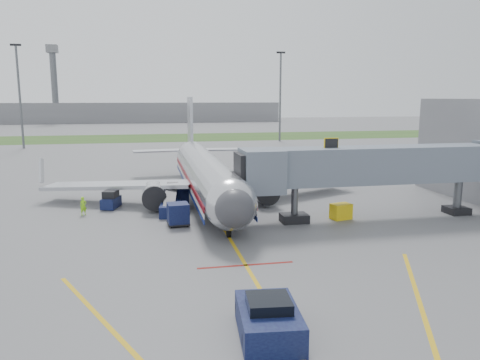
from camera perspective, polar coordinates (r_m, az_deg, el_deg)
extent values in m
plane|color=#565659|center=(32.81, -0.77, -7.96)|extent=(400.00, 400.00, 0.00)
cube|color=#2D4C1E|center=(121.24, -8.65, 5.13)|extent=(300.00, 25.00, 0.01)
cube|color=gold|center=(30.95, -0.08, -9.07)|extent=(0.25, 50.00, 0.01)
cube|color=maroon|center=(29.10, 0.71, -10.34)|extent=(6.00, 0.25, 0.01)
cube|color=gold|center=(22.76, 22.16, -17.19)|extent=(9.52, 20.04, 0.01)
cylinder|color=silver|center=(46.63, -4.17, 0.84)|extent=(3.80, 28.00, 3.80)
sphere|color=silver|center=(33.04, -1.10, -2.97)|extent=(3.80, 3.80, 3.80)
sphere|color=#38383D|center=(31.79, -0.68, -3.49)|extent=(2.74, 2.74, 2.74)
cube|color=black|center=(32.53, -0.98, -2.18)|extent=(2.20, 1.20, 0.55)
cone|color=silver|center=(62.88, -6.07, 3.19)|extent=(3.80, 5.00, 3.80)
cube|color=#B7BAC1|center=(62.04, -6.10, 6.81)|extent=(0.35, 4.20, 7.00)
cube|color=#B7BAC1|center=(46.52, -14.60, -0.61)|extent=(15.10, 8.59, 1.13)
cube|color=#B7BAC1|center=(48.56, 5.84, 0.10)|extent=(15.10, 8.59, 1.13)
cylinder|color=silver|center=(43.58, -10.45, -1.76)|extent=(2.10, 3.60, 2.10)
cylinder|color=silver|center=(44.92, 2.94, -1.25)|extent=(2.10, 3.60, 2.10)
cube|color=maroon|center=(46.96, -1.84, 0.49)|extent=(0.05, 28.00, 0.45)
cube|color=navy|center=(47.12, -1.83, -0.59)|extent=(0.05, 28.00, 0.35)
cylinder|color=black|center=(34.60, -1.38, -6.48)|extent=(0.28, 0.70, 0.70)
cylinder|color=black|center=(47.29, -7.34, -1.86)|extent=(0.50, 1.00, 1.00)
cylinder|color=black|center=(47.91, -1.12, -1.63)|extent=(0.50, 1.00, 1.00)
cube|color=slate|center=(40.67, 16.18, 1.82)|extent=(20.00, 3.00, 3.00)
cube|color=slate|center=(37.22, 2.65, 1.16)|extent=(3.20, 3.60, 3.40)
cube|color=black|center=(36.95, 0.84, 1.11)|extent=(1.60, 3.00, 2.80)
cube|color=yellow|center=(38.77, 11.04, 4.32)|extent=(1.20, 0.15, 1.00)
cylinder|color=#595B60|center=(38.52, 6.66, -2.91)|extent=(0.56, 0.56, 3.10)
cube|color=black|center=(38.81, 6.62, -4.64)|extent=(2.20, 1.60, 0.70)
cylinder|color=#595B60|center=(45.39, 24.99, -1.82)|extent=(0.70, 0.70, 3.10)
cube|color=black|center=(45.65, 24.88, -3.35)|extent=(1.80, 1.80, 0.60)
cylinder|color=#595B60|center=(103.56, -25.25, 9.02)|extent=(0.44, 0.44, 20.00)
cube|color=black|center=(104.05, -25.68, 14.63)|extent=(2.00, 0.40, 0.40)
cylinder|color=#595B60|center=(110.05, 4.92, 9.93)|extent=(0.44, 0.44, 20.00)
cube|color=black|center=(110.51, 5.01, 15.23)|extent=(2.00, 0.40, 0.40)
cube|color=slate|center=(200.82, -12.70, 8.05)|extent=(120.00, 14.00, 8.00)
cylinder|color=#595B60|center=(198.69, -21.67, 10.46)|extent=(2.40, 2.40, 28.00)
cube|color=slate|center=(199.50, -21.95, 14.62)|extent=(4.00, 4.00, 3.00)
cube|color=black|center=(21.02, 3.49, -16.87)|extent=(2.90, 4.35, 1.26)
cube|color=black|center=(20.67, 3.52, -14.89)|extent=(2.00, 2.00, 0.57)
cylinder|color=black|center=(19.67, 1.10, -19.44)|extent=(0.34, 0.94, 0.92)
cylinder|color=black|center=(20.00, 7.31, -19.00)|extent=(0.34, 0.94, 0.92)
cylinder|color=black|center=(22.30, 0.12, -15.69)|extent=(0.34, 0.94, 0.92)
cylinder|color=black|center=(22.59, 5.53, -15.39)|extent=(0.34, 0.94, 0.92)
cube|color=black|center=(45.02, -15.45, -2.66)|extent=(1.85, 2.62, 0.95)
cube|color=black|center=(44.86, -15.50, -1.65)|extent=(1.52, 1.78, 0.66)
cylinder|color=black|center=(44.48, -16.39, -3.24)|extent=(0.33, 0.51, 0.47)
cylinder|color=black|center=(44.14, -15.24, -3.28)|extent=(0.33, 0.51, 0.47)
cylinder|color=black|center=(46.03, -15.62, -2.76)|extent=(0.33, 0.51, 0.47)
cylinder|color=black|center=(45.71, -14.50, -2.79)|extent=(0.33, 0.51, 0.47)
cube|color=black|center=(37.77, -7.56, -4.05)|extent=(1.75, 1.75, 1.63)
cube|color=black|center=(37.97, -7.53, -5.24)|extent=(1.81, 1.81, 0.13)
cylinder|color=black|center=(37.30, -8.35, -5.60)|extent=(0.25, 0.31, 0.29)
cylinder|color=black|center=(37.47, -6.43, -5.49)|extent=(0.25, 0.31, 0.29)
cylinder|color=black|center=(38.51, -8.60, -5.11)|extent=(0.25, 0.31, 0.29)
cylinder|color=black|center=(38.68, -6.74, -5.00)|extent=(0.25, 0.31, 0.29)
cube|color=black|center=(44.94, -7.66, -1.70)|extent=(2.13, 2.13, 1.73)
cube|color=black|center=(45.12, -7.63, -2.77)|extent=(2.19, 2.19, 0.13)
cylinder|color=black|center=(44.30, -8.17, -3.08)|extent=(0.32, 0.37, 0.31)
cylinder|color=black|center=(44.73, -6.54, -2.92)|extent=(0.32, 0.37, 0.31)
cylinder|color=black|center=(45.55, -8.71, -2.73)|extent=(0.32, 0.37, 0.31)
cylinder|color=black|center=(45.96, -7.11, -2.58)|extent=(0.32, 0.37, 0.31)
cube|color=black|center=(43.85, -8.74, -2.11)|extent=(2.08, 2.08, 1.63)
cube|color=black|center=(44.03, -8.71, -3.14)|extent=(2.15, 2.15, 0.13)
cylinder|color=black|center=(43.64, -9.74, -3.34)|extent=(0.32, 0.35, 0.29)
cylinder|color=black|center=(43.27, -8.15, -3.41)|extent=(0.32, 0.35, 0.29)
cylinder|color=black|center=(44.81, -9.25, -2.98)|extent=(0.32, 0.35, 0.29)
cylinder|color=black|center=(44.45, -7.70, -3.04)|extent=(0.32, 0.35, 0.29)
cube|color=black|center=(41.79, -8.49, -3.40)|extent=(2.12, 4.21, 1.01)
cube|color=black|center=(42.10, -8.46, -1.82)|extent=(1.63, 4.61, 1.58)
cylinder|color=black|center=(40.49, -9.45, -4.14)|extent=(0.33, 0.66, 0.63)
cylinder|color=black|center=(40.38, -7.87, -4.14)|extent=(0.33, 0.66, 0.63)
cylinder|color=black|center=(43.30, -9.05, -3.20)|extent=(0.33, 0.66, 0.63)
cylinder|color=black|center=(43.20, -7.57, -3.19)|extent=(0.33, 0.66, 0.63)
cube|color=yellow|center=(40.42, 12.20, -3.75)|extent=(1.85, 1.43, 1.32)
cylinder|color=black|center=(40.22, 11.54, -4.52)|extent=(0.29, 0.37, 0.33)
cylinder|color=black|center=(40.85, 12.80, -4.34)|extent=(0.29, 0.37, 0.33)
imported|color=#93EA1B|center=(42.98, -18.56, -3.02)|extent=(0.71, 0.64, 1.63)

